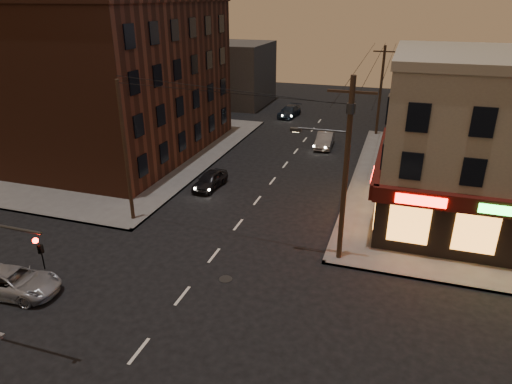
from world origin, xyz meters
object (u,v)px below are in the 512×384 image
at_px(sedan_near, 210,180).
at_px(fire_hydrant, 342,221).
at_px(sedan_far, 289,112).
at_px(sedan_mid, 325,140).
at_px(suv_cross, 14,282).

distance_m(sedan_near, fire_hydrant, 11.19).
distance_m(sedan_near, sedan_far, 23.76).
bearing_deg(sedan_near, sedan_far, 94.36).
relative_size(sedan_near, sedan_far, 0.84).
distance_m(sedan_near, sedan_mid, 14.57).
xyz_separation_m(sedan_far, fire_hydrant, (10.34, -27.43, -0.09)).
bearing_deg(sedan_far, fire_hydrant, -62.83).
bearing_deg(sedan_far, suv_cross, -89.37).
bearing_deg(fire_hydrant, sedan_mid, 103.68).
xyz_separation_m(sedan_near, fire_hydrant, (10.57, -3.67, -0.08)).
distance_m(sedan_mid, sedan_far, 12.41).
distance_m(sedan_mid, fire_hydrant, 17.20).
height_order(suv_cross, sedan_far, sedan_far).
height_order(suv_cross, fire_hydrant, suv_cross).
xyz_separation_m(suv_cross, sedan_near, (3.81, 15.47, 0.01)).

